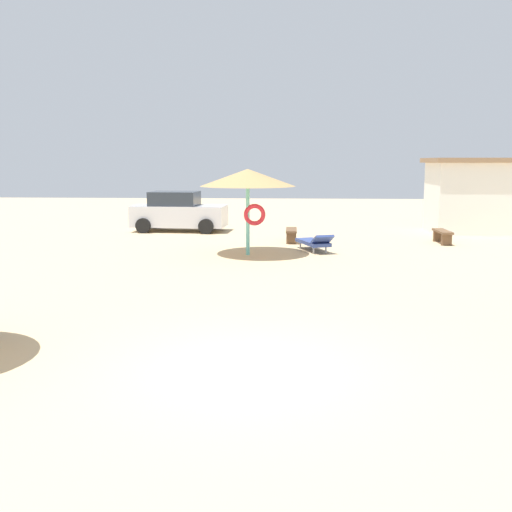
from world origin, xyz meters
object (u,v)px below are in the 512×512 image
lounger_1 (314,242)px  bench_1 (442,234)px  parked_car (178,212)px  beach_cabana (476,195)px  bench_0 (291,233)px  parasol_1 (248,178)px

lounger_1 → bench_1: (4.80, 2.15, 0.03)m
bench_1 → parked_car: 10.98m
bench_1 → parked_car: bearing=162.5°
lounger_1 → beach_cabana: beach_cabana is taller
bench_0 → parked_car: size_ratio=0.37×
parasol_1 → parked_car: 7.46m
bench_0 → parasol_1: bearing=-114.0°
parked_car → bench_0: bearing=-33.3°
lounger_1 → bench_0: (-0.77, 2.24, 0.03)m
parked_car → parasol_1: bearing=-61.5°
lounger_1 → bench_0: lounger_1 is taller
lounger_1 → beach_cabana: (7.08, 5.80, 1.29)m
bench_0 → lounger_1: bearing=-71.0°
parasol_1 → bench_1: size_ratio=2.02×
beach_cabana → lounger_1: bearing=-140.7°
lounger_1 → bench_0: 2.37m
parasol_1 → lounger_1: size_ratio=1.52×
lounger_1 → bench_0: bearing=109.0°
parasol_1 → parked_car: (-3.47, 6.39, -1.64)m
beach_cabana → bench_0: bearing=-155.6°
bench_1 → beach_cabana: bearing=58.1°
beach_cabana → bench_1: bearing=-121.9°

